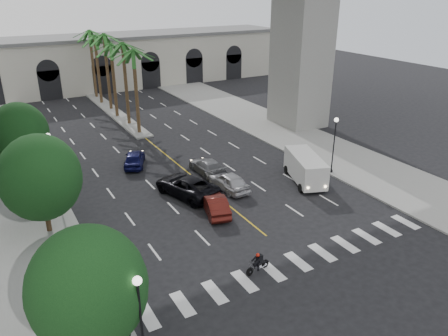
% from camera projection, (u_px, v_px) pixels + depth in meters
% --- Properties ---
extents(ground, '(140.00, 140.00, 0.00)m').
position_uv_depth(ground, '(284.00, 250.00, 28.72)').
color(ground, black).
rests_on(ground, ground).
extents(sidewalk_left, '(8.00, 100.00, 0.15)m').
position_uv_depth(sidewalk_left, '(12.00, 209.00, 33.86)').
color(sidewalk_left, gray).
rests_on(sidewalk_left, ground).
extents(sidewalk_right, '(8.00, 100.00, 0.15)m').
position_uv_depth(sidewalk_right, '(312.00, 144.00, 47.54)').
color(sidewalk_right, gray).
rests_on(sidewalk_right, ground).
extents(median, '(2.00, 24.00, 0.20)m').
position_uv_depth(median, '(114.00, 113.00, 59.11)').
color(median, gray).
rests_on(median, ground).
extents(pier_building, '(71.00, 10.50, 8.50)m').
position_uv_depth(pier_building, '(81.00, 63.00, 71.10)').
color(pier_building, beige).
rests_on(pier_building, ground).
extents(palm_a, '(3.20, 3.20, 10.30)m').
position_uv_depth(palm_a, '(133.00, 54.00, 47.60)').
color(palm_a, '#47331E').
rests_on(palm_a, ground).
extents(palm_b, '(3.20, 3.20, 10.60)m').
position_uv_depth(palm_b, '(123.00, 47.00, 50.74)').
color(palm_b, '#47331E').
rests_on(palm_b, ground).
extents(palm_c, '(3.20, 3.20, 10.10)m').
position_uv_depth(palm_c, '(111.00, 48.00, 53.99)').
color(palm_c, '#47331E').
rests_on(palm_c, ground).
extents(palm_d, '(3.20, 3.20, 10.90)m').
position_uv_depth(palm_d, '(104.00, 38.00, 57.07)').
color(palm_d, '#47331E').
rests_on(palm_d, ground).
extents(palm_e, '(3.20, 3.20, 10.40)m').
position_uv_depth(palm_e, '(95.00, 39.00, 60.33)').
color(palm_e, '#47331E').
rests_on(palm_e, ground).
extents(palm_f, '(3.20, 3.20, 10.70)m').
position_uv_depth(palm_f, '(89.00, 34.00, 63.57)').
color(palm_f, '#47331E').
rests_on(palm_f, ground).
extents(street_tree_near, '(5.20, 5.20, 6.89)m').
position_uv_depth(street_tree_near, '(88.00, 288.00, 18.82)').
color(street_tree_near, '#382616').
rests_on(street_tree_near, ground).
extents(street_tree_mid, '(5.44, 5.44, 7.21)m').
position_uv_depth(street_tree_mid, '(40.00, 178.00, 29.16)').
color(street_tree_mid, '#382616').
rests_on(street_tree_mid, ground).
extents(street_tree_far, '(5.04, 5.04, 6.68)m').
position_uv_depth(street_tree_far, '(20.00, 133.00, 38.89)').
color(street_tree_far, '#382616').
rests_on(street_tree_far, ground).
extents(lamp_post_left_near, '(0.40, 0.40, 5.35)m').
position_uv_depth(lamp_post_left_near, '(141.00, 319.00, 18.26)').
color(lamp_post_left_near, black).
rests_on(lamp_post_left_near, ground).
extents(lamp_post_left_far, '(0.40, 0.40, 5.35)m').
position_uv_depth(lamp_post_left_far, '(52.00, 158.00, 35.08)').
color(lamp_post_left_far, black).
rests_on(lamp_post_left_far, ground).
extents(lamp_post_right, '(0.40, 0.40, 5.35)m').
position_uv_depth(lamp_post_right, '(334.00, 141.00, 39.07)').
color(lamp_post_right, black).
rests_on(lamp_post_right, ground).
extents(traffic_signal_near, '(0.25, 0.18, 3.65)m').
position_uv_depth(traffic_signal_near, '(126.00, 297.00, 20.59)').
color(traffic_signal_near, black).
rests_on(traffic_signal_near, ground).
extents(traffic_signal_far, '(0.25, 0.18, 3.65)m').
position_uv_depth(traffic_signal_far, '(103.00, 255.00, 23.79)').
color(traffic_signal_far, black).
rests_on(traffic_signal_far, ground).
extents(motorcycle_rider, '(1.80, 0.52, 1.30)m').
position_uv_depth(motorcycle_rider, '(258.00, 263.00, 26.38)').
color(motorcycle_rider, black).
rests_on(motorcycle_rider, ground).
extents(car_a, '(2.05, 4.58, 1.53)m').
position_uv_depth(car_a, '(229.00, 181.00, 36.90)').
color(car_a, '#B0AFB4').
rests_on(car_a, ground).
extents(car_b, '(2.61, 4.63, 1.44)m').
position_uv_depth(car_b, '(215.00, 204.00, 33.14)').
color(car_b, '#4D140F').
rests_on(car_b, ground).
extents(car_c, '(4.40, 6.51, 1.66)m').
position_uv_depth(car_c, '(187.00, 186.00, 35.92)').
color(car_c, black).
rests_on(car_c, ground).
extents(car_d, '(1.99, 4.85, 1.40)m').
position_uv_depth(car_d, '(208.00, 166.00, 40.06)').
color(car_d, slate).
rests_on(car_d, ground).
extents(car_e, '(3.42, 4.75, 1.50)m').
position_uv_depth(car_e, '(134.00, 158.00, 41.77)').
color(car_e, '#0F1046').
rests_on(car_e, ground).
extents(cargo_van, '(3.96, 6.11, 2.44)m').
position_uv_depth(cargo_van, '(306.00, 168.00, 38.11)').
color(cargo_van, silver).
rests_on(cargo_van, ground).
extents(pedestrian_a, '(0.70, 0.53, 1.74)m').
position_uv_depth(pedestrian_a, '(86.00, 246.00, 27.31)').
color(pedestrian_a, black).
rests_on(pedestrian_a, sidewalk_left).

